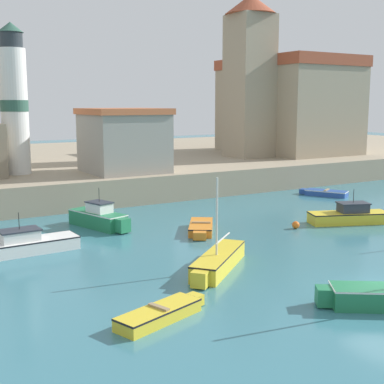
# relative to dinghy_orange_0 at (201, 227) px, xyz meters

# --- Properties ---
(ground_plane) EXTENTS (200.00, 200.00, 0.00)m
(ground_plane) POSITION_rel_dinghy_orange_0_xyz_m (0.99, -12.92, -0.29)
(ground_plane) COLOR teal
(quay_seawall) EXTENTS (120.00, 40.00, 2.18)m
(quay_seawall) POSITION_rel_dinghy_orange_0_xyz_m (0.99, 29.66, 0.80)
(quay_seawall) COLOR gray
(quay_seawall) RESTS_ON ground
(dinghy_orange_0) EXTENTS (3.25, 4.10, 0.61)m
(dinghy_orange_0) POSITION_rel_dinghy_orange_0_xyz_m (0.00, 0.00, 0.00)
(dinghy_orange_0) COLOR orange
(dinghy_orange_0) RESTS_ON ground
(motorboat_yellow_1) EXTENTS (6.00, 3.49, 2.29)m
(motorboat_yellow_1) POSITION_rel_dinghy_orange_0_xyz_m (9.90, -3.03, 0.22)
(motorboat_yellow_1) COLOR yellow
(motorboat_yellow_1) RESTS_ON ground
(dinghy_yellow_2) EXTENTS (4.11, 2.17, 0.58)m
(dinghy_yellow_2) POSITION_rel_dinghy_orange_0_xyz_m (-8.46, -10.84, -0.01)
(dinghy_yellow_2) COLOR yellow
(dinghy_yellow_2) RESTS_ON ground
(motorboat_white_4) EXTENTS (6.32, 1.90, 2.24)m
(motorboat_white_4) POSITION_rel_dinghy_orange_0_xyz_m (-10.70, 0.75, 0.20)
(motorboat_white_4) COLOR white
(motorboat_white_4) RESTS_ON ground
(sailboat_yellow_5) EXTENTS (5.09, 4.47, 4.51)m
(sailboat_yellow_5) POSITION_rel_dinghy_orange_0_xyz_m (-3.31, -6.89, 0.16)
(sailboat_yellow_5) COLOR yellow
(sailboat_yellow_5) RESTS_ON ground
(dinghy_blue_7) EXTENTS (2.91, 4.07, 0.56)m
(dinghy_blue_7) POSITION_rel_dinghy_orange_0_xyz_m (16.12, 5.67, -0.02)
(dinghy_blue_7) COLOR #284C9E
(dinghy_blue_7) RESTS_ON ground
(motorboat_green_8) EXTENTS (2.64, 5.10, 2.59)m
(motorboat_green_8) POSITION_rel_dinghy_orange_0_xyz_m (-4.96, 4.39, 0.35)
(motorboat_green_8) COLOR #237A4C
(motorboat_green_8) RESTS_ON ground
(mooring_buoy) EXTENTS (0.48, 0.48, 0.48)m
(mooring_buoy) POSITION_rel_dinghy_orange_0_xyz_m (5.64, -2.36, -0.05)
(mooring_buoy) COLOR orange
(mooring_buoy) RESTS_ON ground
(church) EXTENTS (15.25, 15.31, 16.78)m
(church) POSITION_rel_dinghy_orange_0_xyz_m (23.85, 20.77, 7.87)
(church) COLOR gray
(church) RESTS_ON quay_seawall
(lighthouse) EXTENTS (2.20, 2.20, 12.00)m
(lighthouse) POSITION_rel_dinghy_orange_0_xyz_m (-7.01, 17.16, 7.69)
(lighthouse) COLOR silver
(lighthouse) RESTS_ON quay_seawall
(harbor_shed_near_wharf) EXTENTS (6.38, 6.49, 5.29)m
(harbor_shed_near_wharf) POSITION_rel_dinghy_orange_0_xyz_m (0.99, 13.81, 4.56)
(harbor_shed_near_wharf) COLOR gray
(harbor_shed_near_wharf) RESTS_ON quay_seawall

